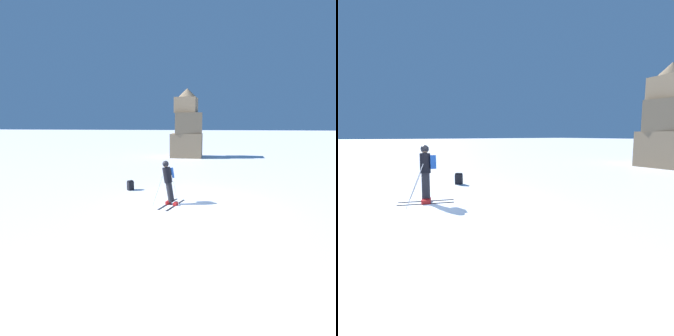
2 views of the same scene
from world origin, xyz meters
The scene contains 4 objects.
ground_plane centered at (0.00, 0.00, 0.00)m, with size 300.00×300.00×0.00m, color white.
skier centered at (-1.04, 0.08, 1.05)m, with size 1.26×1.81×1.89m.
rock_pillar centered at (-1.73, 16.48, 2.90)m, with size 3.16×2.78×6.93m.
spare_backpack centered at (-3.36, 2.13, 0.24)m, with size 0.36×0.37×0.50m.
Camera 1 is at (0.66, -10.56, 3.35)m, focal length 28.00 mm.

